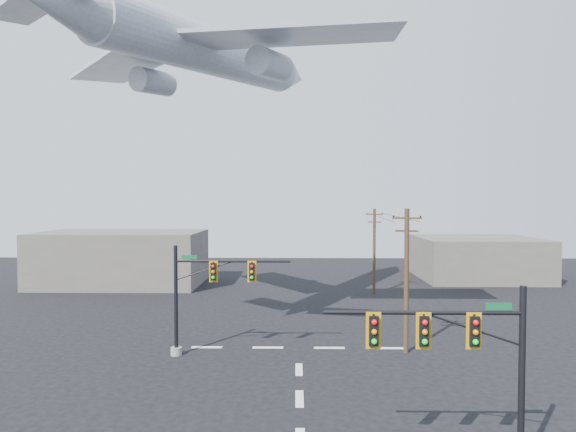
{
  "coord_description": "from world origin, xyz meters",
  "views": [
    {
      "loc": [
        -0.17,
        -18.97,
        9.68
      ],
      "look_at": [
        -0.57,
        5.0,
        8.84
      ],
      "focal_mm": 30.0,
      "sensor_mm": 36.0,
      "label": 1
    }
  ],
  "objects_px": {
    "signal_mast_near": "(471,368)",
    "utility_pole_b": "(374,249)",
    "airliner": "(210,52)",
    "signal_mast_far": "(201,296)",
    "utility_pole_a": "(406,278)"
  },
  "relations": [
    {
      "from": "utility_pole_b",
      "to": "airliner",
      "type": "relative_size",
      "value": 0.3
    },
    {
      "from": "signal_mast_far",
      "to": "utility_pole_b",
      "type": "height_order",
      "value": "utility_pole_b"
    },
    {
      "from": "utility_pole_b",
      "to": "airliner",
      "type": "distance_m",
      "value": 25.12
    },
    {
      "from": "signal_mast_near",
      "to": "airliner",
      "type": "distance_m",
      "value": 28.75
    },
    {
      "from": "utility_pole_b",
      "to": "signal_mast_far",
      "type": "bearing_deg",
      "value": -104.05
    },
    {
      "from": "signal_mast_near",
      "to": "signal_mast_far",
      "type": "distance_m",
      "value": 17.46
    },
    {
      "from": "utility_pole_a",
      "to": "airliner",
      "type": "xyz_separation_m",
      "value": [
        -13.36,
        6.18,
        15.9
      ]
    },
    {
      "from": "utility_pole_a",
      "to": "utility_pole_b",
      "type": "xyz_separation_m",
      "value": [
        1.06,
        18.97,
        -0.2
      ]
    },
    {
      "from": "airliner",
      "to": "signal_mast_far",
      "type": "bearing_deg",
      "value": -148.44
    },
    {
      "from": "signal_mast_near",
      "to": "utility_pole_b",
      "type": "height_order",
      "value": "utility_pole_b"
    },
    {
      "from": "utility_pole_b",
      "to": "airliner",
      "type": "height_order",
      "value": "airliner"
    },
    {
      "from": "signal_mast_near",
      "to": "utility_pole_a",
      "type": "bearing_deg",
      "value": 86.56
    },
    {
      "from": "signal_mast_far",
      "to": "airliner",
      "type": "xyz_separation_m",
      "value": [
        -0.58,
        6.92,
        16.95
      ]
    },
    {
      "from": "signal_mast_far",
      "to": "signal_mast_near",
      "type": "bearing_deg",
      "value": -46.69
    },
    {
      "from": "utility_pole_a",
      "to": "utility_pole_b",
      "type": "relative_size",
      "value": 1.04
    }
  ]
}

